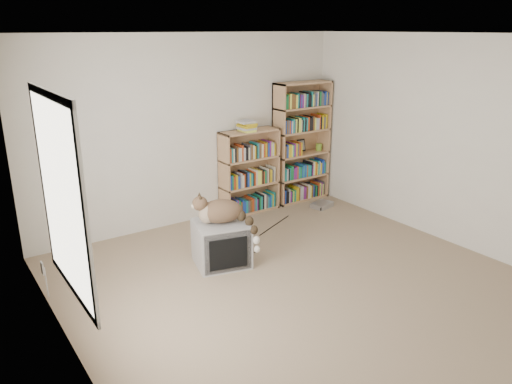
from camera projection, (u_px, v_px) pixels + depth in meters
floor at (312, 293)px, 5.04m from camera, size 4.50×5.00×0.01m
wall_back at (192, 131)px, 6.61m from camera, size 4.50×0.02×2.50m
wall_left at (70, 226)px, 3.44m from camera, size 0.02×5.00×2.50m
wall_right at (462, 144)px, 5.86m from camera, size 0.02×5.00×2.50m
ceiling at (323, 34)px, 4.26m from camera, size 4.50×5.00×0.02m
window at (62, 198)px, 3.56m from camera, size 0.02×1.22×1.52m
crt_tv at (221, 243)px, 5.60m from camera, size 0.68×0.64×0.50m
cat at (226, 215)px, 5.47m from camera, size 0.65×0.70×0.57m
bookcase_tall at (301, 145)px, 7.56m from camera, size 0.90×0.30×1.80m
bookcase_short at (249, 175)px, 7.15m from camera, size 0.87×0.30×1.19m
book_stack at (247, 126)px, 6.84m from camera, size 0.22×0.28×0.15m
green_mug at (318, 147)px, 7.75m from camera, size 0.09×0.09×0.11m
framed_print at (301, 145)px, 7.67m from camera, size 0.14×0.05×0.19m
dvd_player at (322, 205)px, 7.44m from camera, size 0.36×0.29×0.07m
wall_outlet at (42, 268)px, 4.87m from camera, size 0.01×0.08×0.13m
floor_cables at (255, 239)px, 6.31m from camera, size 1.20×0.70×0.01m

